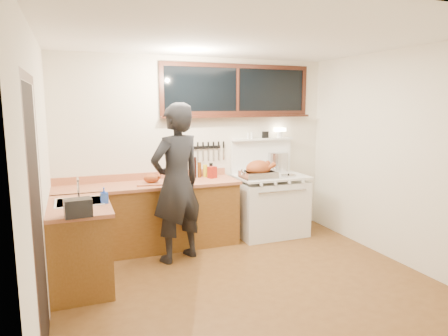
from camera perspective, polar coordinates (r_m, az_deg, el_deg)
name	(u,v)px	position (r m, az deg, el deg)	size (l,w,h in m)	color
ground_plane	(247,284)	(4.58, 3.37, -16.16)	(4.00, 3.50, 0.02)	#573516
room_shell	(249,133)	(4.15, 3.59, 5.03)	(4.10, 3.60, 2.65)	beige
counter_back	(149,216)	(5.50, -10.65, -6.74)	(2.44, 0.64, 1.00)	brown
counter_left	(80,244)	(4.64, -19.89, -10.23)	(0.64, 1.09, 0.90)	brown
sink_unit	(80,207)	(4.60, -19.94, -5.25)	(0.50, 0.45, 0.37)	white
vintage_stove	(270,204)	(6.03, 6.55, -5.10)	(1.02, 0.74, 1.58)	white
back_window	(238,96)	(5.95, 1.96, 10.29)	(2.32, 0.13, 0.77)	black
left_doorway	(38,220)	(3.34, -25.03, -6.69)	(0.02, 1.04, 2.17)	black
knife_strip	(207,148)	(5.83, -2.47, 2.88)	(0.52, 0.03, 0.28)	black
man	(177,183)	(4.94, -6.79, -2.17)	(0.84, 0.71, 1.96)	black
soap_bottle	(104,195)	(4.43, -16.75, -3.77)	(0.08, 0.08, 0.17)	blue
toaster	(78,208)	(4.00, -20.13, -5.34)	(0.26, 0.19, 0.17)	black
cutting_board	(152,180)	(5.34, -10.26, -1.73)	(0.42, 0.35, 0.14)	#AE6645
roast_turkey	(259,171)	(5.69, 4.98, -0.42)	(0.51, 0.36, 0.26)	silver
stockpot	(277,162)	(6.27, 7.64, 0.88)	(0.42, 0.42, 0.30)	silver
saucepan	(263,168)	(6.20, 5.57, -0.05)	(0.16, 0.28, 0.12)	silver
pot_lid	(288,175)	(5.90, 9.20, -1.05)	(0.26, 0.26, 0.04)	silver
coffee_tin	(212,172)	(5.67, -1.70, -0.62)	(0.14, 0.12, 0.17)	maroon
pitcher	(195,171)	(5.76, -4.16, -0.40)	(0.11, 0.11, 0.19)	white
bottle_cluster	(200,169)	(5.73, -3.46, -0.13)	(0.32, 0.07, 0.30)	black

